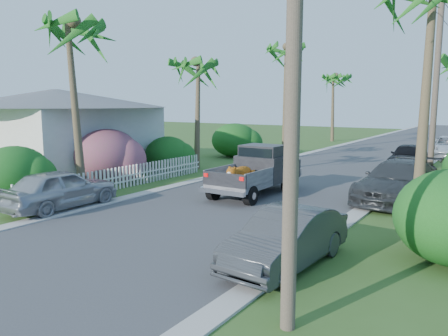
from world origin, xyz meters
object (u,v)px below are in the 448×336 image
Objects in this scene: parked_car_rn at (287,239)px; pickup_truck at (259,170)px; parked_car_rf at (408,156)px; palm_l_a at (71,23)px; parked_car_ln at (60,189)px; utility_pole_b at (436,86)px; house_left at (58,133)px; parked_car_rm at (398,182)px; utility_pole_a at (294,55)px; palm_l_b at (197,62)px; palm_l_d at (334,76)px; palm_l_c at (286,48)px.

pickup_truck is at bearing 126.96° from parked_car_rn.
palm_l_a is at bearing -121.77° from parked_car_rf.
parked_car_rn is 9.34m from parked_car_ln.
parked_car_ln is at bearing -132.03° from utility_pole_b.
house_left is at bearing -162.12° from utility_pole_b.
utility_pole_a reaches higher than parked_car_rm.
palm_l_b reaches higher than house_left.
parked_car_ln is 0.48× the size of utility_pole_b.
parked_car_rn is at bearing -20.15° from house_left.
pickup_truck is 0.66× the size of palm_l_d.
parked_car_ln is at bearing -87.38° from palm_l_d.
pickup_truck is at bearing 3.27° from house_left.
house_left is 1.00× the size of utility_pole_a.
palm_l_b is 0.96× the size of palm_l_d.
parked_car_rn is at bearing 175.65° from parked_car_ln.
parked_car_rn is 0.93× the size of parked_car_ln.
utility_pole_a reaches higher than pickup_truck.
pickup_truck is at bearing -76.78° from palm_l_d.
parked_car_rn is 0.45× the size of utility_pole_b.
parked_car_rn is at bearing -95.92° from utility_pole_b.
parked_car_rf is 0.48× the size of utility_pole_a.
utility_pole_a and utility_pole_b have the same top height.
house_left reaches higher than parked_car_rf.
palm_l_c reaches higher than palm_l_d.
utility_pole_a is (18.60, -9.00, 2.48)m from house_left.
house_left is at bearing -141.12° from palm_l_b.
parked_car_rm reaches higher than parked_car_ln.
parked_car_rf is 0.58× the size of palm_l_b.
house_left is at bearing -115.02° from palm_l_c.
parked_car_rn is 0.94× the size of parked_car_rf.
utility_pole_b is (2.00, -5.67, 3.86)m from parked_car_rf.
parked_car_rf is at bearing 109.42° from utility_pole_b.
palm_l_d is at bearing 89.22° from palm_l_b.
house_left is (-6.20, -5.00, -4.03)m from palm_l_b.
parked_car_rm is at bearing -99.36° from utility_pole_b.
utility_pole_a is (11.80, -5.00, -2.33)m from palm_l_a.
palm_l_a is 0.91× the size of utility_pole_a.
palm_l_b is at bearing 138.09° from parked_car_rn.
utility_pole_b is (12.40, 1.00, -1.55)m from palm_l_b.
pickup_truck is 9.59m from palm_l_a.
house_left is at bearing 154.18° from utility_pole_a.
parked_car_rn is at bearing 115.85° from utility_pole_a.
utility_pole_b is (1.28, 12.36, 3.93)m from parked_car_rn.
palm_l_c reaches higher than utility_pole_a.
house_left is at bearing -166.08° from parked_car_rm.
palm_l_d is at bearing 108.58° from utility_pole_a.
palm_l_a reaches higher than palm_l_b.
palm_l_a is at bearing -143.98° from parked_car_rm.
palm_l_a is (-11.19, -6.32, 6.15)m from parked_car_rm.
pickup_truck is 0.69× the size of palm_l_b.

